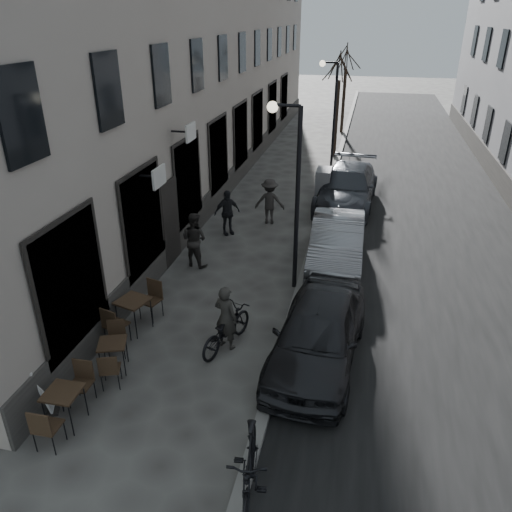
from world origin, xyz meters
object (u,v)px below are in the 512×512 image
at_px(bistro_set_b, 113,353).
at_px(tree_near, 340,64).
at_px(utility_cabinet, 323,188).
at_px(pedestrian_mid, 270,201).
at_px(pedestrian_far, 227,213).
at_px(pedestrian_near, 194,239).
at_px(tree_far, 347,56).
at_px(bistro_set_c, 134,312).
at_px(car_near, 318,333).
at_px(bicycle, 226,329).
at_px(car_mid, 337,242).
at_px(streetlamp_near, 292,179).
at_px(streetlamp_far, 331,104).
at_px(car_far, 347,187).
at_px(moped, 250,470).
at_px(bistro_set_a, 65,404).
at_px(sign_board, 46,389).

bearing_deg(bistro_set_b, tree_near, 60.87).
height_order(bistro_set_b, utility_cabinet, utility_cabinet).
xyz_separation_m(pedestrian_mid, pedestrian_far, (-1.24, -1.32, -0.04)).
relative_size(utility_cabinet, pedestrian_mid, 0.91).
bearing_deg(pedestrian_near, tree_near, -85.88).
relative_size(tree_near, tree_far, 1.00).
relative_size(bistro_set_c, utility_cabinet, 1.15).
bearing_deg(tree_near, car_near, -86.55).
height_order(tree_far, bicycle, tree_far).
bearing_deg(pedestrian_far, utility_cabinet, 10.86).
height_order(tree_far, car_mid, tree_far).
distance_m(streetlamp_near, bistro_set_c, 5.18).
bearing_deg(bistro_set_c, streetlamp_far, 93.53).
bearing_deg(bistro_set_b, car_far, 49.75).
relative_size(streetlamp_far, pedestrian_near, 2.98).
bearing_deg(moped, bistro_set_b, 137.25).
height_order(tree_far, pedestrian_near, tree_far).
distance_m(bicycle, pedestrian_far, 6.63).
relative_size(tree_near, pedestrian_near, 3.33).
xyz_separation_m(bistro_set_c, car_far, (4.50, 10.05, 0.26)).
relative_size(streetlamp_far, bicycle, 2.76).
distance_m(bistro_set_a, sign_board, 0.72).
height_order(bistro_set_b, car_mid, car_mid).
xyz_separation_m(bistro_set_a, bistro_set_b, (0.13, 1.66, -0.04)).
xyz_separation_m(bicycle, car_near, (2.11, -0.08, 0.27)).
height_order(bistro_set_c, sign_board, sign_board).
distance_m(streetlamp_far, sign_board, 18.45).
bearing_deg(bistro_set_a, moped, -13.40).
height_order(streetlamp_near, streetlamp_far, same).
height_order(sign_board, bicycle, sign_board).
bearing_deg(pedestrian_near, bistro_set_c, 101.73).
distance_m(streetlamp_far, car_near, 15.47).
relative_size(bistro_set_b, car_near, 0.33).
bearing_deg(bistro_set_b, pedestrian_near, 69.31).
relative_size(pedestrian_mid, car_far, 0.32).
relative_size(bistro_set_b, pedestrian_mid, 0.87).
xyz_separation_m(streetlamp_far, bistro_set_a, (-3.21, -18.17, -2.69)).
relative_size(bicycle, pedestrian_mid, 1.10).
relative_size(tree_far, car_far, 1.07).
bearing_deg(car_mid, tree_near, 93.56).
distance_m(bistro_set_a, pedestrian_far, 9.41).
relative_size(streetlamp_far, bistro_set_a, 3.29).
bearing_deg(streetlamp_near, streetlamp_far, 90.00).
distance_m(bistro_set_c, utility_cabinet, 10.40).
bearing_deg(pedestrian_mid, streetlamp_far, -105.95).
distance_m(pedestrian_near, pedestrian_far, 2.56).
height_order(sign_board, moped, moped).
relative_size(streetlamp_far, bistro_set_b, 3.46).
bearing_deg(bistro_set_c, pedestrian_mid, 92.17).
relative_size(streetlamp_near, car_near, 1.15).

